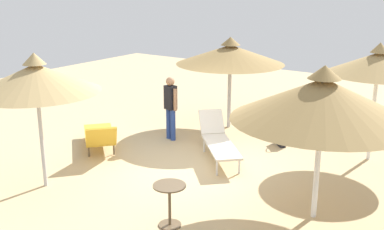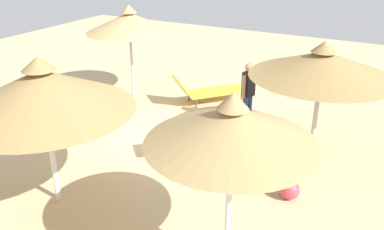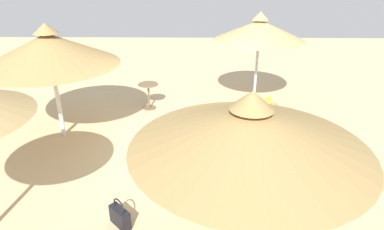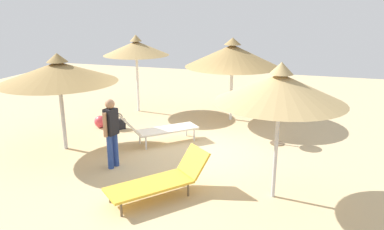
{
  "view_description": "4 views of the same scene",
  "coord_description": "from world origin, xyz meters",
  "views": [
    {
      "loc": [
        5.47,
        -7.67,
        3.93
      ],
      "look_at": [
        -0.07,
        0.3,
        1.13
      ],
      "focal_mm": 43.78,
      "sensor_mm": 36.0,
      "label": 1
    },
    {
      "loc": [
        7.29,
        4.53,
        4.36
      ],
      "look_at": [
        0.04,
        0.63,
        0.73
      ],
      "focal_mm": 38.17,
      "sensor_mm": 36.0,
      "label": 2
    },
    {
      "loc": [
        -0.16,
        6.64,
        3.8
      ],
      "look_at": [
        -0.06,
        -0.41,
        0.59
      ],
      "focal_mm": 31.45,
      "sensor_mm": 36.0,
      "label": 3
    },
    {
      "loc": [
        -8.59,
        -2.73,
        3.63
      ],
      "look_at": [
        -0.19,
        -0.16,
        1.03
      ],
      "focal_mm": 35.04,
      "sensor_mm": 36.0,
      "label": 4
    }
  ],
  "objects": [
    {
      "name": "ground",
      "position": [
        0.0,
        0.0,
        -0.05
      ],
      "size": [
        24.0,
        24.0,
        0.1
      ],
      "primitive_type": "cube",
      "color": "tan"
    },
    {
      "name": "parasol_umbrella_back",
      "position": [
        3.03,
        -0.49,
        2.09
      ],
      "size": [
        2.99,
        2.99,
        2.64
      ],
      "color": "white",
      "rests_on": "ground"
    },
    {
      "name": "parasol_umbrella_near_right",
      "position": [
        -1.8,
        -2.32,
        2.18
      ],
      "size": [
        2.4,
        2.4,
        2.65
      ],
      "color": "#B2B2B7",
      "rests_on": "ground"
    },
    {
      "name": "parasol_umbrella_far_left",
      "position": [
        -0.79,
        3.11,
        2.03
      ],
      "size": [
        2.91,
        2.91,
        2.49
      ],
      "color": "#B2B2B7",
      "rests_on": "ground"
    },
    {
      "name": "lounge_chair_near_left",
      "position": [
        0.22,
        0.93,
        0.44
      ],
      "size": [
        1.88,
        1.91,
        0.9
      ],
      "color": "silver",
      "rests_on": "ground"
    },
    {
      "name": "lounge_chair_edge",
      "position": [
        -2.41,
        -0.21,
        0.36
      ],
      "size": [
        1.98,
        1.85,
        0.82
      ],
      "color": "gold",
      "rests_on": "ground"
    },
    {
      "name": "person_standing_front",
      "position": [
        -1.47,
        1.35,
        0.92
      ],
      "size": [
        0.45,
        0.28,
        1.62
      ],
      "color": "navy",
      "rests_on": "ground"
    },
    {
      "name": "handbag",
      "position": [
        1.03,
        2.53,
        0.18
      ],
      "size": [
        0.39,
        0.39,
        0.5
      ],
      "color": "black",
      "rests_on": "ground"
    },
    {
      "name": "side_table_round",
      "position": [
        1.18,
        -2.15,
        0.49
      ],
      "size": [
        0.55,
        0.55,
        0.73
      ],
      "color": "brown",
      "rests_on": "ground"
    }
  ]
}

